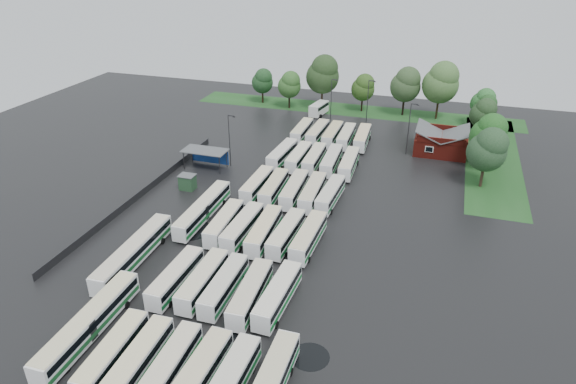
% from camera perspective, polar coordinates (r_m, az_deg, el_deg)
% --- Properties ---
extents(ground, '(160.00, 160.00, 0.00)m').
position_cam_1_polar(ground, '(73.31, -4.39, -5.55)').
color(ground, black).
rests_on(ground, ground).
extents(brick_building, '(10.07, 8.60, 5.39)m').
position_cam_1_polar(brick_building, '(106.58, 16.62, 5.15)').
color(brick_building, maroon).
rests_on(brick_building, ground).
extents(wash_shed, '(8.20, 4.20, 3.58)m').
position_cam_1_polar(wash_shed, '(96.34, -9.11, 4.39)').
color(wash_shed, '#2D2D30').
rests_on(wash_shed, ground).
extents(utility_hut, '(2.70, 2.20, 2.62)m').
position_cam_1_polar(utility_hut, '(88.99, -11.11, 1.10)').
color(utility_hut, '#1E3F24').
rests_on(utility_hut, ground).
extents(grass_strip_north, '(80.00, 10.00, 0.01)m').
position_cam_1_polar(grass_strip_north, '(129.94, 7.24, 9.01)').
color(grass_strip_north, '#1C491B').
rests_on(grass_strip_north, ground).
extents(grass_strip_east, '(10.00, 50.00, 0.01)m').
position_cam_1_polar(grass_strip_east, '(107.71, 21.78, 3.48)').
color(grass_strip_east, '#1C491B').
rests_on(grass_strip_east, ground).
extents(west_fence, '(0.10, 50.00, 1.20)m').
position_cam_1_polar(west_fence, '(88.74, -15.87, -0.05)').
color(west_fence, '#2D2D30').
rests_on(west_fence, ground).
extents(bus_r0c0, '(2.78, 10.78, 2.97)m').
position_cam_1_polar(bus_r0c0, '(56.43, -18.89, -16.59)').
color(bus_r0c0, white).
rests_on(bus_r0c0, ground).
extents(bus_r0c1, '(2.67, 10.89, 3.01)m').
position_cam_1_polar(bus_r0c1, '(54.86, -16.32, -17.60)').
color(bus_r0c1, white).
rests_on(bus_r0c1, ground).
extents(bus_r0c2, '(2.58, 10.63, 2.94)m').
position_cam_1_polar(bus_r0c2, '(53.61, -13.07, -18.43)').
color(bus_r0c2, white).
rests_on(bus_r0c2, ground).
extents(bus_r0c3, '(2.58, 11.16, 3.09)m').
position_cam_1_polar(bus_r0c3, '(52.12, -10.01, -19.56)').
color(bus_r0c3, white).
rests_on(bus_r0c3, ground).
extents(bus_r0c4, '(2.45, 10.94, 3.04)m').
position_cam_1_polar(bus_r0c4, '(51.17, -6.61, -20.42)').
color(bus_r0c4, white).
rests_on(bus_r0c4, ground).
extents(bus_r1c0, '(2.37, 10.69, 2.97)m').
position_cam_1_polar(bus_r1c0, '(64.82, -12.37, -9.25)').
color(bus_r1c0, white).
rests_on(bus_r1c0, ground).
extents(bus_r1c1, '(2.42, 10.78, 2.99)m').
position_cam_1_polar(bus_r1c1, '(63.68, -9.44, -9.67)').
color(bus_r1c1, white).
rests_on(bus_r1c1, ground).
extents(bus_r1c2, '(2.39, 10.59, 2.94)m').
position_cam_1_polar(bus_r1c2, '(62.52, -7.11, -10.29)').
color(bus_r1c2, white).
rests_on(bus_r1c2, ground).
extents(bus_r1c3, '(2.86, 10.97, 3.02)m').
position_cam_1_polar(bus_r1c3, '(61.00, -4.19, -11.15)').
color(bus_r1c3, white).
rests_on(bus_r1c3, ground).
extents(bus_r1c4, '(2.64, 10.93, 3.02)m').
position_cam_1_polar(bus_r1c4, '(60.57, -1.13, -11.39)').
color(bus_r1c4, white).
rests_on(bus_r1c4, ground).
extents(bus_r2c0, '(2.73, 10.80, 2.98)m').
position_cam_1_polar(bus_r2c0, '(74.96, -7.09, -3.44)').
color(bus_r2c0, white).
rests_on(bus_r2c0, ground).
extents(bus_r2c1, '(2.53, 11.04, 3.06)m').
position_cam_1_polar(bus_r2c1, '(73.64, -5.07, -3.88)').
color(bus_r2c1, white).
rests_on(bus_r2c1, ground).
extents(bus_r2c2, '(2.86, 11.13, 3.07)m').
position_cam_1_polar(bus_r2c2, '(72.50, -2.68, -4.33)').
color(bus_r2c2, white).
rests_on(bus_r2c2, ground).
extents(bus_r2c3, '(2.62, 10.76, 2.97)m').
position_cam_1_polar(bus_r2c3, '(71.93, -0.20, -4.61)').
color(bus_r2c3, white).
rests_on(bus_r2c3, ground).
extents(bus_r2c4, '(2.55, 11.07, 3.07)m').
position_cam_1_polar(bus_r2c4, '(71.08, 2.29, -5.01)').
color(bus_r2c4, white).
rests_on(bus_r2c4, ground).
extents(bus_r3c0, '(2.29, 10.57, 2.94)m').
position_cam_1_polar(bus_r3c0, '(85.95, -3.45, 0.85)').
color(bus_r3c0, white).
rests_on(bus_r3c0, ground).
extents(bus_r3c1, '(2.72, 10.70, 2.95)m').
position_cam_1_polar(bus_r3c1, '(84.74, -1.58, 0.50)').
color(bus_r3c1, white).
rests_on(bus_r3c1, ground).
extents(bus_r3c2, '(2.81, 11.04, 3.05)m').
position_cam_1_polar(bus_r3c2, '(83.97, 0.69, 0.29)').
color(bus_r3c2, white).
rests_on(bus_r3c2, ground).
extents(bus_r3c3, '(2.76, 11.11, 3.07)m').
position_cam_1_polar(bus_r3c3, '(83.06, 2.75, -0.05)').
color(bus_r3c3, white).
rests_on(bus_r3c3, ground).
extents(bus_r3c4, '(2.64, 10.71, 2.96)m').
position_cam_1_polar(bus_r3c4, '(82.74, 4.74, -0.27)').
color(bus_r3c4, white).
rests_on(bus_r3c4, ground).
extents(bus_r4c0, '(2.86, 11.09, 3.06)m').
position_cam_1_polar(bus_r4c0, '(97.72, -0.63, 4.23)').
color(bus_r4c0, white).
rests_on(bus_r4c0, ground).
extents(bus_r4c1, '(2.28, 10.63, 2.96)m').
position_cam_1_polar(bus_r4c1, '(96.55, 1.20, 3.90)').
color(bus_r4c1, white).
rests_on(bus_r4c1, ground).
extents(bus_r4c2, '(2.52, 10.70, 2.96)m').
position_cam_1_polar(bus_r4c2, '(95.99, 2.94, 3.74)').
color(bus_r4c2, white).
rests_on(bus_r4c2, ground).
extents(bus_r4c3, '(2.78, 10.99, 3.03)m').
position_cam_1_polar(bus_r4c3, '(95.21, 4.85, 3.50)').
color(bus_r4c3, white).
rests_on(bus_r4c3, ground).
extents(bus_r4c4, '(2.76, 10.92, 3.01)m').
position_cam_1_polar(bus_r4c4, '(94.38, 6.79, 3.18)').
color(bus_r4c4, white).
rests_on(bus_r4c4, ground).
extents(bus_r5c0, '(2.41, 10.66, 2.96)m').
position_cam_1_polar(bus_r5c0, '(110.01, 1.57, 6.82)').
color(bus_r5c0, white).
rests_on(bus_r5c0, ground).
extents(bus_r5c1, '(2.50, 10.91, 3.02)m').
position_cam_1_polar(bus_r5c1, '(109.05, 3.31, 6.62)').
color(bus_r5c1, white).
rests_on(bus_r5c1, ground).
extents(bus_r5c2, '(2.44, 10.95, 3.04)m').
position_cam_1_polar(bus_r5c2, '(108.10, 4.96, 6.38)').
color(bus_r5c2, white).
rests_on(bus_r5c2, ground).
extents(bus_r5c3, '(2.56, 10.68, 2.96)m').
position_cam_1_polar(bus_r5c3, '(107.43, 6.49, 6.15)').
color(bus_r5c3, white).
rests_on(bus_r5c3, ground).
extents(bus_r5c4, '(2.85, 11.00, 3.03)m').
position_cam_1_polar(bus_r5c4, '(107.09, 8.26, 6.00)').
color(bus_r5c4, white).
rests_on(bus_r5c4, ground).
extents(artic_bus_west_a, '(2.60, 16.21, 3.00)m').
position_cam_1_polar(artic_bus_west_a, '(60.69, -21.23, -13.48)').
color(artic_bus_west_a, white).
rests_on(artic_bus_west_a, ground).
extents(artic_bus_west_b, '(2.42, 15.84, 2.93)m').
position_cam_1_polar(artic_bus_west_b, '(79.13, -9.42, -1.90)').
color(artic_bus_west_b, white).
rests_on(artic_bus_west_b, ground).
extents(artic_bus_west_c, '(2.84, 16.62, 3.07)m').
position_cam_1_polar(artic_bus_west_c, '(70.76, -16.77, -6.42)').
color(artic_bus_west_c, white).
rests_on(artic_bus_west_c, ground).
extents(minibus, '(3.48, 6.85, 2.85)m').
position_cam_1_polar(minibus, '(125.26, 3.44, 9.26)').
color(minibus, white).
rests_on(minibus, ground).
extents(tree_north_0, '(5.43, 5.43, 8.99)m').
position_cam_1_polar(tree_north_0, '(133.47, -2.82, 12.24)').
color(tree_north_0, black).
rests_on(tree_north_0, ground).
extents(tree_north_1, '(5.70, 5.70, 9.44)m').
position_cam_1_polar(tree_north_1, '(128.82, 0.20, 11.88)').
color(tree_north_1, black).
rests_on(tree_north_1, ground).
extents(tree_north_2, '(8.11, 8.11, 13.43)m').
position_cam_1_polar(tree_north_2, '(128.40, 3.94, 12.95)').
color(tree_north_2, '#37251A').
rests_on(tree_north_2, ground).
extents(tree_north_3, '(5.67, 5.67, 9.39)m').
position_cam_1_polar(tree_north_3, '(127.71, 8.39, 11.45)').
color(tree_north_3, black).
rests_on(tree_north_3, ground).
extents(tree_north_4, '(7.12, 7.12, 11.80)m').
position_cam_1_polar(tree_north_4, '(126.06, 13.00, 11.59)').
color(tree_north_4, black).
rests_on(tree_north_4, ground).
extents(tree_north_5, '(8.29, 8.29, 13.73)m').
position_cam_1_polar(tree_north_5, '(124.97, 16.69, 11.62)').
color(tree_north_5, '#2E2211').
rests_on(tree_north_5, ground).
extents(tree_north_6, '(5.34, 5.34, 8.84)m').
position_cam_1_polar(tree_north_6, '(123.98, 20.90, 9.36)').
color(tree_north_6, black).
rests_on(tree_north_6, ground).
extents(tree_east_0, '(6.56, 6.56, 10.87)m').
position_cam_1_polar(tree_east_0, '(92.09, 21.37, 4.45)').
color(tree_east_0, '#3B2A1E').
rests_on(tree_east_0, ground).
extents(tree_east_1, '(6.55, 6.55, 10.85)m').
position_cam_1_polar(tree_east_1, '(99.56, 21.48, 6.04)').
color(tree_east_1, black).
rests_on(tree_east_1, ground).
extents(tree_east_2, '(5.11, 5.11, 8.47)m').
position_cam_1_polar(tree_east_2, '(106.18, 21.43, 6.39)').
color(tree_east_2, black).
rests_on(tree_east_2, ground).
extents(tree_east_3, '(5.42, 5.42, 8.98)m').
position_cam_1_polar(tree_east_3, '(115.53, 20.93, 8.21)').
color(tree_east_3, '#362817').
rests_on(tree_east_3, ground).
extents(tree_east_4, '(4.93, 4.88, 8.09)m').
position_cam_1_polar(tree_east_4, '(121.82, 21.10, 8.80)').
color(tree_east_4, '#372517').
rests_on(tree_east_4, ground).
extents(lamp_post_ne, '(1.60, 0.31, 10.41)m').
position_cam_1_polar(lamp_post_ne, '(102.74, 13.37, 7.24)').
color(lamp_post_ne, '#2D2D30').
rests_on(lamp_post_ne, ground).
extents(lamp_post_nw, '(1.53, 0.30, 9.96)m').
position_cam_1_polar(lamp_post_nw, '(95.36, -6.47, 6.13)').
color(lamp_post_nw, '#2D2D30').
rests_on(lamp_post_nw, ground).
extents(lamp_post_back_w, '(1.48, 0.29, 9.59)m').
position_cam_1_polar(lamp_post_back_w, '(120.94, 4.89, 10.54)').
color(lamp_post_back_w, '#2D2D30').
rests_on(lamp_post_back_w, ground).
extents(lamp_post_back_e, '(1.60, 0.31, 10.42)m').
position_cam_1_polar(lamp_post_back_e, '(117.74, 8.91, 10.12)').
color(lamp_post_back_e, '#2D2D30').
rests_on(lamp_post_back_e, ground).
extents(puddle_0, '(4.07, 4.07, 0.01)m').
position_cam_1_polar(puddle_0, '(58.06, -12.43, -16.31)').
color(puddle_0, black).
rests_on(puddle_0, ground).
extents(puddle_1, '(4.47, 4.47, 0.01)m').
position_cam_1_polar(puddle_1, '(57.30, -6.62, -16.44)').
color(puddle_1, black).
rests_on(puddle_1, ground).
extents(puddle_2, '(6.28, 6.28, 0.01)m').
position_cam_1_polar(puddle_2, '(77.28, -10.80, -4.15)').
color(puddle_2, black).
rests_on(puddle_2, ground).
extents(puddle_3, '(3.09, 3.09, 0.01)m').
position_cam_1_polar(puddle_3, '(71.66, -3.15, -6.33)').
color(puddle_3, black).
rests_on(puddle_3, ground).
extents(puddle_4, '(4.12, 4.12, 0.01)m').
position_cam_1_polar(puddle_4, '(55.68, 2.46, -17.82)').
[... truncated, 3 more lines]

